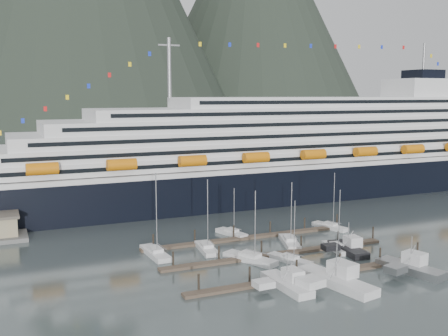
{
  "coord_description": "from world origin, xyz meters",
  "views": [
    {
      "loc": [
        -54.06,
        -83.35,
        31.16
      ],
      "look_at": [
        -8.15,
        22.0,
        14.95
      ],
      "focal_mm": 42.0,
      "sensor_mm": 36.0,
      "label": 1
    }
  ],
  "objects": [
    {
      "name": "sailboat_f",
      "position": [
        -7.19,
        19.99,
        0.4
      ],
      "size": [
        4.71,
        8.93,
        11.21
      ],
      "rotation": [
        0.0,
        0.0,
        1.85
      ],
      "color": "silver",
      "rests_on": "ground"
    },
    {
      "name": "sailboat_e",
      "position": [
        -27.0,
        12.23,
        0.46
      ],
      "size": [
        3.51,
        11.07,
        16.97
      ],
      "rotation": [
        0.0,
        0.0,
        1.63
      ],
      "color": "silver",
      "rests_on": "ground"
    },
    {
      "name": "cruise_ship",
      "position": [
        30.03,
        54.94,
        12.04
      ],
      "size": [
        210.0,
        30.4,
        50.3
      ],
      "color": "black",
      "rests_on": "ground"
    },
    {
      "name": "sailboat_h",
      "position": [
        7.58,
        1.31,
        0.41
      ],
      "size": [
        3.49,
        8.6,
        12.88
      ],
      "rotation": [
        0.0,
        0.0,
        1.44
      ],
      "color": "silver",
      "rests_on": "ground"
    },
    {
      "name": "ground",
      "position": [
        0.0,
        0.0,
        0.0
      ],
      "size": [
        1600.0,
        1600.0,
        0.0
      ],
      "primitive_type": "plane",
      "color": "#3F4B4B",
      "rests_on": "ground"
    },
    {
      "name": "sailboat_d",
      "position": [
        -4.9,
        -1.47,
        0.39
      ],
      "size": [
        5.45,
        9.62,
        12.21
      ],
      "rotation": [
        0.0,
        0.0,
        1.93
      ],
      "color": "silver",
      "rests_on": "ground"
    },
    {
      "name": "dock_near",
      "position": [
        -4.93,
        -9.95,
        0.31
      ],
      "size": [
        48.18,
        2.28,
        3.2
      ],
      "color": "#4C3F31",
      "rests_on": "ground"
    },
    {
      "name": "trawler_c",
      "position": [
        -4.36,
        -15.03,
        0.96
      ],
      "size": [
        11.18,
        15.61,
        7.76
      ],
      "rotation": [
        0.0,
        0.0,
        1.77
      ],
      "color": "silver",
      "rests_on": "ground"
    },
    {
      "name": "sailboat_g",
      "position": [
        16.42,
        16.2,
        0.41
      ],
      "size": [
        4.75,
        9.57,
        13.67
      ],
      "rotation": [
        0.0,
        0.0,
        1.85
      ],
      "color": "silver",
      "rests_on": "ground"
    },
    {
      "name": "trawler_e",
      "position": [
        8.57,
        -0.99,
        0.87
      ],
      "size": [
        8.09,
        10.6,
        6.71
      ],
      "rotation": [
        0.0,
        0.0,
        1.49
      ],
      "color": "black",
      "rests_on": "ground"
    },
    {
      "name": "sailboat_a",
      "position": [
        -16.71,
        11.08,
        0.44
      ],
      "size": [
        3.83,
        9.79,
        15.2
      ],
      "rotation": [
        0.0,
        0.0,
        1.46
      ],
      "color": "silver",
      "rests_on": "ground"
    },
    {
      "name": "trawler_a",
      "position": [
        -12.35,
        -12.81,
        0.83
      ],
      "size": [
        8.37,
        11.61,
        6.28
      ],
      "rotation": [
        0.0,
        0.0,
        1.61
      ],
      "color": "silver",
      "rests_on": "ground"
    },
    {
      "name": "sailboat_c",
      "position": [
        0.99,
        8.54,
        0.43
      ],
      "size": [
        5.83,
        10.5,
        13.85
      ],
      "rotation": [
        0.0,
        0.0,
        1.25
      ],
      "color": "silver",
      "rests_on": "ground"
    },
    {
      "name": "dock_far",
      "position": [
        -4.93,
        16.05,
        0.31
      ],
      "size": [
        48.18,
        2.28,
        3.2
      ],
      "color": "#4C3F31",
      "rests_on": "ground"
    },
    {
      "name": "dock_mid",
      "position": [
        -4.93,
        3.05,
        0.31
      ],
      "size": [
        48.18,
        2.28,
        3.2
      ],
      "color": "#4C3F31",
      "rests_on": "ground"
    },
    {
      "name": "trawler_d",
      "position": [
        11.48,
        -15.04,
        0.91
      ],
      "size": [
        9.78,
        12.64,
        7.22
      ],
      "rotation": [
        0.0,
        0.0,
        1.84
      ],
      "color": "gray",
      "rests_on": "ground"
    },
    {
      "name": "sailboat_b",
      "position": [
        -11.61,
        1.76,
        0.44
      ],
      "size": [
        7.46,
        11.27,
        14.18
      ],
      "rotation": [
        0.0,
        0.0,
        2.02
      ],
      "color": "silver",
      "rests_on": "ground"
    }
  ]
}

